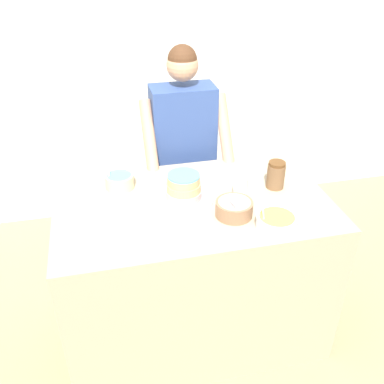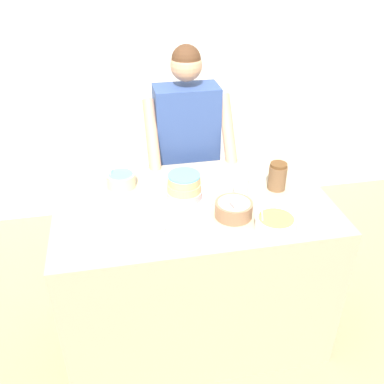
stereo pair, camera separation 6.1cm
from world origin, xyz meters
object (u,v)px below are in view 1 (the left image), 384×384
at_px(cake, 184,189).
at_px(frosting_bowl_yellow, 276,222).
at_px(frosting_bowl_pink, 234,208).
at_px(ceramic_plate, 144,230).
at_px(stoneware_jar, 276,175).
at_px(drinking_glass, 240,188).
at_px(frosting_bowl_blue, 120,181).
at_px(person_baker, 184,146).

bearing_deg(cake, frosting_bowl_yellow, -43.54).
distance_m(frosting_bowl_pink, ceramic_plate, 0.47).
xyz_separation_m(cake, stoneware_jar, (0.53, 0.01, 0.02)).
xyz_separation_m(drinking_glass, stoneware_jar, (0.24, 0.08, 0.01)).
xyz_separation_m(frosting_bowl_blue, frosting_bowl_yellow, (0.71, -0.57, -0.01)).
distance_m(frosting_bowl_blue, ceramic_plate, 0.45).
bearing_deg(frosting_bowl_blue, frosting_bowl_pink, -37.29).
relative_size(frosting_bowl_yellow, stoneware_jar, 1.26).
xyz_separation_m(person_baker, frosting_bowl_yellow, (0.25, -0.99, 0.02)).
height_order(frosting_bowl_blue, frosting_bowl_yellow, frosting_bowl_blue).
distance_m(frosting_bowl_pink, stoneware_jar, 0.39).
bearing_deg(drinking_glass, stoneware_jar, 18.96).
relative_size(drinking_glass, stoneware_jar, 0.88).
relative_size(frosting_bowl_blue, frosting_bowl_pink, 0.91).
relative_size(frosting_bowl_pink, stoneware_jar, 1.20).
relative_size(person_baker, cake, 5.02).
bearing_deg(drinking_glass, frosting_bowl_blue, 155.90).
xyz_separation_m(frosting_bowl_pink, ceramic_plate, (-0.47, -0.03, -0.04)).
bearing_deg(cake, person_baker, 78.02).
bearing_deg(stoneware_jar, frosting_bowl_blue, 167.12).
relative_size(frosting_bowl_yellow, drinking_glass, 1.43).
bearing_deg(frosting_bowl_pink, stoneware_jar, 34.79).
relative_size(frosting_bowl_blue, drinking_glass, 1.24).
relative_size(cake, drinking_glass, 2.30).
xyz_separation_m(cake, frosting_bowl_yellow, (0.39, -0.37, -0.03)).
bearing_deg(frosting_bowl_pink, frosting_bowl_blue, 142.71).
bearing_deg(drinking_glass, frosting_bowl_yellow, -72.62).
xyz_separation_m(person_baker, stoneware_jar, (0.40, -0.62, 0.06)).
bearing_deg(cake, stoneware_jar, 0.63).
height_order(frosting_bowl_blue, frosting_bowl_pink, frosting_bowl_blue).
relative_size(frosting_bowl_yellow, frosting_bowl_pink, 1.05).
bearing_deg(stoneware_jar, cake, -179.37).
xyz_separation_m(cake, ceramic_plate, (-0.25, -0.24, -0.06)).
distance_m(person_baker, drinking_glass, 0.72).
xyz_separation_m(ceramic_plate, stoneware_jar, (0.78, 0.25, 0.07)).
height_order(ceramic_plate, stoneware_jar, stoneware_jar).
height_order(frosting_bowl_yellow, drinking_glass, frosting_bowl_yellow).
distance_m(frosting_bowl_yellow, ceramic_plate, 0.65).
distance_m(ceramic_plate, stoneware_jar, 0.82).
relative_size(cake, frosting_bowl_blue, 1.86).
distance_m(cake, drinking_glass, 0.30).
xyz_separation_m(person_baker, frosting_bowl_pink, (0.09, -0.84, 0.02)).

